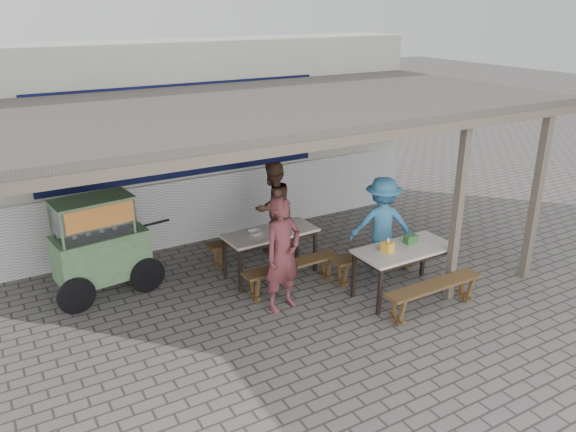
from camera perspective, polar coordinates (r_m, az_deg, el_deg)
The scene contains 17 objects.
ground at distance 8.09m, azimuth -0.75°, elevation -9.60°, with size 60.00×60.00×0.00m, color #625E58.
back_wall at distance 10.52m, azimuth -10.48°, elevation 7.43°, with size 9.00×1.28×3.50m.
warung_roof at distance 7.90m, azimuth -3.99°, elevation 10.71°, with size 9.00×4.21×2.81m.
table_left at distance 8.81m, azimuth -1.80°, elevation -2.07°, with size 1.50×0.70×0.75m.
bench_left_street at distance 8.47m, azimuth 0.37°, elevation -5.50°, with size 1.59×0.34×0.45m.
bench_left_wall at distance 9.43m, azimuth -3.69°, elevation -2.67°, with size 1.59×0.34×0.45m.
table_right at distance 8.40m, azimuth 11.74°, elevation -3.67°, with size 1.48×0.72×0.75m.
bench_right_street at distance 8.14m, azimuth 14.58°, elevation -7.37°, with size 1.58×0.29×0.45m.
bench_right_wall at distance 8.98m, azimuth 8.88°, elevation -4.16°, with size 1.58×0.29×0.45m.
vendor_cart at distance 8.64m, azimuth -18.63°, elevation -2.60°, with size 1.85×0.90×1.51m.
patron_street_side at distance 7.80m, azimuth -0.55°, elevation -3.88°, with size 0.61×0.40×1.67m, color brown.
patron_wall_side at distance 9.71m, azimuth -1.55°, elevation 0.95°, with size 0.77×0.60×1.59m, color brown.
patron_right_table at distance 9.12m, azimuth 9.51°, elevation -0.81°, with size 1.01×0.58×1.56m, color teal.
tissue_box at distance 8.19m, azimuth 10.10°, elevation -3.10°, with size 0.14×0.14×0.14m, color yellow.
donation_box at distance 8.53m, azimuth 12.36°, elevation -2.32°, with size 0.19×0.13×0.13m, color #316E33.
condiment_jar at distance 9.14m, azimuth -0.26°, elevation -0.35°, with size 0.08×0.08×0.09m, color silver.
condiment_bowl at distance 8.69m, azimuth -3.34°, elevation -1.68°, with size 0.21×0.21×0.05m, color white.
Camera 1 is at (-3.40, -6.09, 4.09)m, focal length 35.00 mm.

